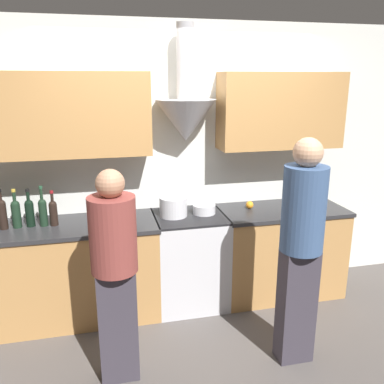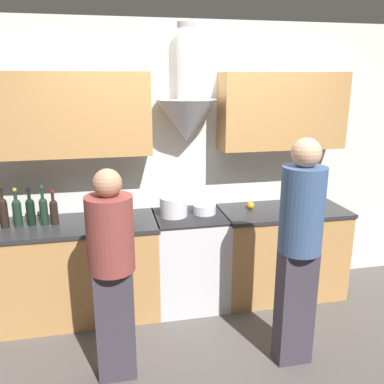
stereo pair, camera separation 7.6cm
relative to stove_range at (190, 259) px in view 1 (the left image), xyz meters
name	(u,v)px [view 1 (the left image)]	position (x,y,z in m)	size (l,w,h in m)	color
ground_plane	(197,318)	(0.00, -0.30, -0.45)	(12.00, 12.00, 0.00)	#4C4744
wall_back	(176,147)	(-0.06, 0.26, 1.03)	(8.40, 0.55, 2.60)	silver
counter_left	(70,272)	(-1.09, 0.00, 0.00)	(1.56, 0.62, 0.88)	#B27F47
counter_right	(279,250)	(0.92, 0.00, 0.00)	(1.21, 0.62, 0.88)	#B27F47
stove_range	(190,259)	(0.00, 0.00, 0.00)	(0.65, 0.60, 0.88)	silver
wine_bottle_2	(2,213)	(-1.58, 0.02, 0.58)	(0.07, 0.07, 0.34)	black
wine_bottle_3	(16,212)	(-1.48, 0.03, 0.57)	(0.07, 0.07, 0.33)	black
wine_bottle_4	(30,211)	(-1.37, 0.03, 0.57)	(0.07, 0.07, 0.33)	black
wine_bottle_5	(43,210)	(-1.27, 0.02, 0.57)	(0.07, 0.07, 0.35)	black
wine_bottle_6	(53,211)	(-1.18, 0.01, 0.56)	(0.07, 0.07, 0.31)	black
stock_pot	(173,207)	(-0.15, 0.02, 0.53)	(0.25, 0.25, 0.18)	silver
mixing_bowl	(204,209)	(0.15, 0.03, 0.48)	(0.21, 0.21, 0.08)	silver
orange_fruit	(250,205)	(0.61, 0.07, 0.47)	(0.07, 0.07, 0.07)	orange
chefs_knife	(306,208)	(1.14, -0.05, 0.44)	(0.28, 0.07, 0.01)	silver
person_foreground_left	(115,269)	(-0.72, -0.89, 0.41)	(0.31, 0.31, 1.54)	#38333D
person_foreground_right	(301,243)	(0.60, -0.99, 0.51)	(0.31, 0.31, 1.71)	#38333D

